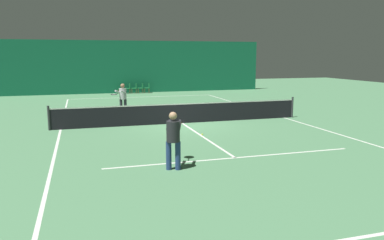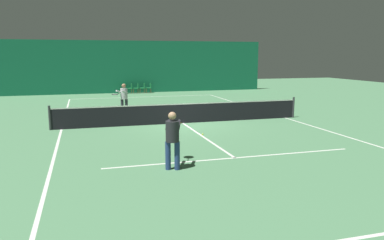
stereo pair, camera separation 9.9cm
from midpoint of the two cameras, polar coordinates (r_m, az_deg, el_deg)
ground_plane at (r=17.88m, az=-1.68°, el=-0.49°), size 60.00×60.00×0.00m
backdrop_curtain at (r=32.92m, az=-8.84°, el=8.01°), size 23.00×0.12×4.44m
court_line_baseline_far at (r=29.42m, az=-7.73°, el=3.49°), size 11.00×0.10×0.00m
court_line_baseline_near at (r=7.54m, az=23.61°, el=-16.13°), size 11.00×0.10×0.00m
court_line_service_far at (r=24.04m, az=-5.65°, el=2.13°), size 8.25×0.10×0.00m
court_line_service_near at (r=11.96m, az=6.36°, el=-5.74°), size 8.25×0.10×0.00m
court_line_sideline_left at (r=17.31m, az=-19.55°, el=-1.39°), size 0.10×23.80×0.00m
court_line_sideline_right at (r=20.00m, az=13.72°, el=0.34°), size 0.10×23.80×0.00m
court_line_centre at (r=17.88m, az=-1.68°, el=-0.48°), size 0.10×12.80×0.00m
tennis_net at (r=17.79m, az=-1.68°, el=1.13°), size 12.00×0.10×1.07m
player_near at (r=10.52m, az=-3.13°, el=-2.45°), size 0.79×1.39×1.66m
player_far at (r=20.92m, az=-10.67°, el=3.55°), size 1.06×1.32×1.67m
courtside_chair_0 at (r=32.32m, az=-10.74°, el=4.84°), size 0.44×0.44×0.84m
courtside_chair_1 at (r=32.39m, az=-9.77°, el=4.87°), size 0.44×0.44×0.84m
courtside_chair_2 at (r=32.46m, az=-8.80°, el=4.91°), size 0.44×0.44×0.84m
courtside_chair_3 at (r=32.54m, az=-7.84°, el=4.95°), size 0.44×0.44×0.84m
courtside_chair_4 at (r=32.63m, az=-6.88°, el=4.98°), size 0.44×0.44×0.84m
tennis_ball at (r=15.22m, az=1.38°, el=-2.19°), size 0.07×0.07×0.07m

